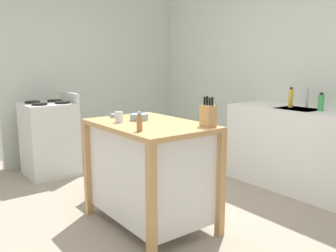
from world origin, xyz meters
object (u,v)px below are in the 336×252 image
Objects in this scene: sink_faucet at (307,98)px; bottle_hand_soap at (291,98)px; bottle_dish_soap at (321,103)px; stove at (50,138)px; kitchen_island at (150,168)px; pepper_grinder at (139,122)px; bowl_ceramic_wide at (139,117)px; trash_bin at (112,168)px; knife_block at (208,115)px; bowl_ceramic_small at (116,115)px; drinking_cup at (119,117)px.

sink_faucet is 0.96× the size of bottle_hand_soap.
bottle_dish_soap is 0.19× the size of stove.
kitchen_island is at bearing -105.25° from bottle_dish_soap.
pepper_grinder is at bearing -96.24° from bottle_dish_soap.
pepper_grinder is (0.43, -0.27, 0.04)m from bowl_ceramic_wide.
trash_bin is 3.24× the size of bottle_dish_soap.
knife_block reaches higher than bowl_ceramic_small.
bowl_ceramic_wide is 0.89m from trash_bin.
stove is at bearing -167.62° from trash_bin.
bowl_ceramic_wide is 0.25× the size of trash_bin.
pepper_grinder is at bearing -106.77° from knife_block.
bowl_ceramic_small is at bearing -106.73° from bottle_hand_soap.
stove is at bearing -135.52° from bottle_hand_soap.
bowl_ceramic_small is 2.00m from bottle_hand_soap.
sink_faucet is (-0.18, 1.70, 0.02)m from knife_block.
stove is (-2.23, 0.07, -0.52)m from pepper_grinder.
sink_faucet is 0.29m from bottle_dish_soap.
bowl_ceramic_wide is at bearing -4.42° from trash_bin.
drinking_cup is at bearing 170.62° from pepper_grinder.
trash_bin is at bearing -118.43° from sink_faucet.
knife_block is 0.39× the size of trash_bin.
pepper_grinder reaches higher than stove.
sink_faucet is at bearing 47.06° from bottle_hand_soap.
kitchen_island is 5.02× the size of sink_faucet.
bowl_ceramic_small is 2.12m from bottle_dish_soap.
bottle_hand_soap is at bearing 81.79° from drinking_cup.
bowl_ceramic_wide is 1.94m from bottle_dish_soap.
bowl_ceramic_wide is (0.28, 0.07, 0.01)m from bowl_ceramic_small.
pepper_grinder is 2.12m from bottle_hand_soap.
bowl_ceramic_small is 0.76× the size of pepper_grinder.
bowl_ceramic_wide is at bearing 147.71° from pepper_grinder.
bottle_hand_soap is (0.92, 1.79, 0.71)m from trash_bin.
stove reaches higher than drinking_cup.
sink_faucet is at bearing 61.57° from trash_bin.
bowl_ceramic_small is at bearing -165.73° from bowl_ceramic_wide.
knife_block is 2.14× the size of bowl_ceramic_small.
knife_block is at bearing -83.84° from sink_faucet.
knife_block is 1.10× the size of sink_faucet.
kitchen_island is 0.62m from bowl_ceramic_small.
trash_bin is (-1.22, -0.22, -0.69)m from knife_block.
pepper_grinder reaches higher than drinking_cup.
stove is (-2.45, -2.03, -0.54)m from bottle_dish_soap.
bottle_dish_soap is at bearing -30.68° from sink_faucet.
bottle_hand_soap reaches higher than pepper_grinder.
trash_bin is 2.76× the size of bottle_hand_soap.
drinking_cup is 0.15× the size of trash_bin.
drinking_cup is 0.40× the size of bottle_hand_soap.
knife_block reaches higher than bowl_ceramic_wide.
sink_faucet is at bearing 149.32° from bottle_dish_soap.
trash_bin is at bearing -169.83° from knife_block.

